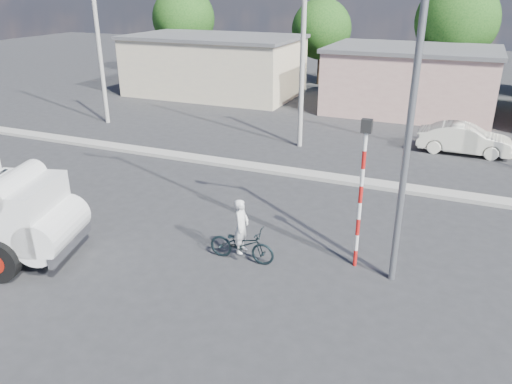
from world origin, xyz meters
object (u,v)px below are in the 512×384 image
at_px(bicycle, 242,244).
at_px(traffic_pole, 362,183).
at_px(car_cream, 464,139).
at_px(streetlight, 406,101).
at_px(cyclist, 242,235).

height_order(bicycle, traffic_pole, traffic_pole).
xyz_separation_m(car_cream, traffic_pole, (-2.47, -12.50, 1.88)).
relative_size(car_cream, streetlight, 0.48).
xyz_separation_m(traffic_pole, streetlight, (0.94, -0.30, 2.37)).
relative_size(bicycle, traffic_pole, 0.46).
height_order(bicycle, streetlight, streetlight).
height_order(cyclist, car_cream, cyclist).
relative_size(cyclist, streetlight, 0.18).
distance_m(bicycle, streetlight, 6.07).
bearing_deg(cyclist, bicycle, -0.00).
distance_m(car_cream, traffic_pole, 12.88).
relative_size(cyclist, traffic_pole, 0.38).
relative_size(bicycle, cyclist, 1.22).
xyz_separation_m(car_cream, streetlight, (-1.53, -12.80, 4.25)).
xyz_separation_m(cyclist, traffic_pole, (3.15, 1.01, 1.77)).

